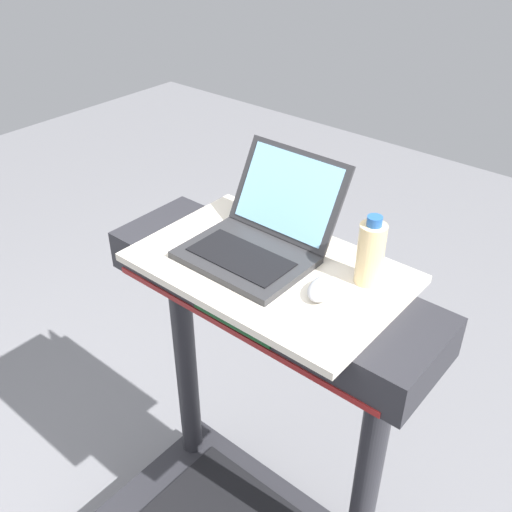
{
  "coord_description": "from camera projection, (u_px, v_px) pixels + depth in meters",
  "views": [
    {
      "loc": [
        0.73,
        -0.22,
        1.9
      ],
      "look_at": [
        0.0,
        0.65,
        1.15
      ],
      "focal_mm": 41.08,
      "sensor_mm": 36.0,
      "label": 1
    }
  ],
  "objects": [
    {
      "name": "water_bottle",
      "position": [
        371.0,
        253.0,
        1.32
      ],
      "size": [
        0.06,
        0.06,
        0.17
      ],
      "color": "beige",
      "rests_on": "desk_board"
    },
    {
      "name": "desk_board",
      "position": [
        269.0,
        268.0,
        1.43
      ],
      "size": [
        0.65,
        0.42,
        0.02
      ],
      "primitive_type": "cube",
      "color": "beige",
      "rests_on": "treadmill_base"
    },
    {
      "name": "computer_mouse",
      "position": [
        322.0,
        288.0,
        1.32
      ],
      "size": [
        0.08,
        0.11,
        0.03
      ],
      "primitive_type": "ellipsoid",
      "rotation": [
        0.0,
        0.0,
        0.23
      ],
      "color": "#B2B2B7",
      "rests_on": "desk_board"
    },
    {
      "name": "laptop",
      "position": [
        260.0,
        236.0,
        1.45
      ],
      "size": [
        0.31,
        0.34,
        0.22
      ],
      "rotation": [
        0.0,
        0.0,
        0.03
      ],
      "color": "#2D2D30",
      "rests_on": "desk_board"
    }
  ]
}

